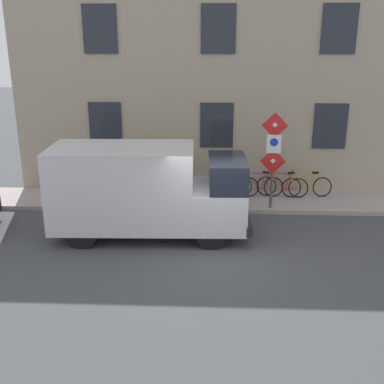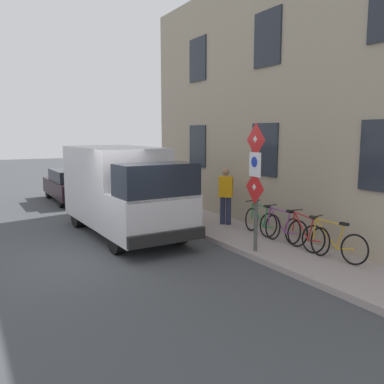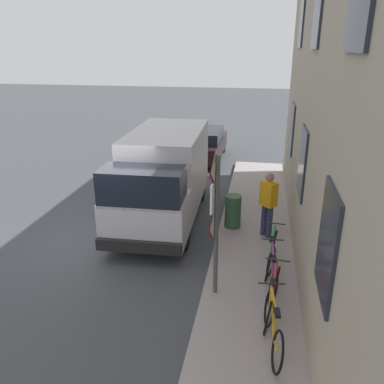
{
  "view_description": "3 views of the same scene",
  "coord_description": "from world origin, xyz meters",
  "px_view_note": "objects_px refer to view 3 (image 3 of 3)",
  "views": [
    {
      "loc": [
        -10.89,
        0.14,
        5.27
      ],
      "look_at": [
        2.07,
        0.71,
        0.95
      ],
      "focal_mm": 43.88,
      "sensor_mm": 36.0,
      "label": 1
    },
    {
      "loc": [
        -2.89,
        -9.06,
        2.91
      ],
      "look_at": [
        2.78,
        0.82,
        1.25
      ],
      "focal_mm": 38.0,
      "sensor_mm": 36.0,
      "label": 2
    },
    {
      "loc": [
        3.78,
        -8.39,
        4.81
      ],
      "look_at": [
        2.18,
        0.53,
        1.4
      ],
      "focal_mm": 36.66,
      "sensor_mm": 36.0,
      "label": 3
    }
  ],
  "objects_px": {
    "parked_hatchback": "(203,143)",
    "litter_bin": "(233,211)",
    "bicycle_orange": "(273,326)",
    "bicycle_purple": "(272,272)",
    "delivery_van": "(163,175)",
    "pedestrian": "(268,202)",
    "bicycle_red": "(273,296)",
    "bicycle_green": "(272,253)",
    "sign_post_stacked": "(214,208)"
  },
  "relations": [
    {
      "from": "parked_hatchback",
      "to": "litter_bin",
      "type": "xyz_separation_m",
      "value": [
        1.9,
        -7.02,
        -0.14
      ]
    },
    {
      "from": "delivery_van",
      "to": "pedestrian",
      "type": "height_order",
      "value": "delivery_van"
    },
    {
      "from": "delivery_van",
      "to": "pedestrian",
      "type": "xyz_separation_m",
      "value": [
        2.96,
        -0.94,
        -0.26
      ]
    },
    {
      "from": "delivery_van",
      "to": "parked_hatchback",
      "type": "bearing_deg",
      "value": 176.91
    },
    {
      "from": "delivery_van",
      "to": "parked_hatchback",
      "type": "height_order",
      "value": "delivery_van"
    },
    {
      "from": "bicycle_orange",
      "to": "pedestrian",
      "type": "height_order",
      "value": "pedestrian"
    },
    {
      "from": "bicycle_orange",
      "to": "bicycle_purple",
      "type": "relative_size",
      "value": 1.0
    },
    {
      "from": "bicycle_red",
      "to": "delivery_van",
      "type": "bearing_deg",
      "value": 44.81
    },
    {
      "from": "sign_post_stacked",
      "to": "litter_bin",
      "type": "bearing_deg",
      "value": 87.27
    },
    {
      "from": "parked_hatchback",
      "to": "litter_bin",
      "type": "distance_m",
      "value": 7.27
    },
    {
      "from": "bicycle_red",
      "to": "bicycle_purple",
      "type": "distance_m",
      "value": 0.82
    },
    {
      "from": "delivery_van",
      "to": "litter_bin",
      "type": "height_order",
      "value": "delivery_van"
    },
    {
      "from": "delivery_van",
      "to": "pedestrian",
      "type": "relative_size",
      "value": 3.13
    },
    {
      "from": "pedestrian",
      "to": "litter_bin",
      "type": "distance_m",
      "value": 1.1
    },
    {
      "from": "delivery_van",
      "to": "bicycle_purple",
      "type": "height_order",
      "value": "delivery_van"
    },
    {
      "from": "sign_post_stacked",
      "to": "bicycle_red",
      "type": "relative_size",
      "value": 1.69
    },
    {
      "from": "bicycle_purple",
      "to": "litter_bin",
      "type": "height_order",
      "value": "litter_bin"
    },
    {
      "from": "delivery_van",
      "to": "litter_bin",
      "type": "relative_size",
      "value": 5.99
    },
    {
      "from": "bicycle_purple",
      "to": "parked_hatchback",
      "type": "bearing_deg",
      "value": 14.95
    },
    {
      "from": "bicycle_red",
      "to": "bicycle_green",
      "type": "distance_m",
      "value": 1.63
    },
    {
      "from": "delivery_van",
      "to": "litter_bin",
      "type": "distance_m",
      "value": 2.25
    },
    {
      "from": "sign_post_stacked",
      "to": "parked_hatchback",
      "type": "xyz_separation_m",
      "value": [
        -1.75,
        10.12,
        -1.24
      ]
    },
    {
      "from": "bicycle_red",
      "to": "pedestrian",
      "type": "xyz_separation_m",
      "value": [
        -0.11,
        3.21,
        0.56
      ]
    },
    {
      "from": "bicycle_green",
      "to": "pedestrian",
      "type": "distance_m",
      "value": 1.68
    },
    {
      "from": "litter_bin",
      "to": "pedestrian",
      "type": "bearing_deg",
      "value": -23.68
    },
    {
      "from": "bicycle_green",
      "to": "litter_bin",
      "type": "xyz_separation_m",
      "value": [
        -1.01,
        1.97,
        0.08
      ]
    },
    {
      "from": "bicycle_purple",
      "to": "litter_bin",
      "type": "distance_m",
      "value": 2.97
    },
    {
      "from": "delivery_van",
      "to": "bicycle_purple",
      "type": "relative_size",
      "value": 3.14
    },
    {
      "from": "bicycle_purple",
      "to": "bicycle_green",
      "type": "bearing_deg",
      "value": -1.66
    },
    {
      "from": "bicycle_orange",
      "to": "bicycle_purple",
      "type": "height_order",
      "value": "same"
    },
    {
      "from": "bicycle_orange",
      "to": "bicycle_green",
      "type": "distance_m",
      "value": 2.45
    },
    {
      "from": "pedestrian",
      "to": "litter_bin",
      "type": "relative_size",
      "value": 1.91
    },
    {
      "from": "bicycle_green",
      "to": "pedestrian",
      "type": "height_order",
      "value": "pedestrian"
    },
    {
      "from": "bicycle_purple",
      "to": "litter_bin",
      "type": "bearing_deg",
      "value": 18.37
    },
    {
      "from": "bicycle_orange",
      "to": "litter_bin",
      "type": "relative_size",
      "value": 1.91
    },
    {
      "from": "bicycle_red",
      "to": "bicycle_purple",
      "type": "bearing_deg",
      "value": 8.44
    },
    {
      "from": "bicycle_red",
      "to": "litter_bin",
      "type": "height_order",
      "value": "litter_bin"
    },
    {
      "from": "bicycle_red",
      "to": "litter_bin",
      "type": "xyz_separation_m",
      "value": [
        -1.01,
        3.61,
        0.08
      ]
    },
    {
      "from": "bicycle_purple",
      "to": "pedestrian",
      "type": "bearing_deg",
      "value": 1.03
    },
    {
      "from": "parked_hatchback",
      "to": "bicycle_red",
      "type": "bearing_deg",
      "value": -164.58
    },
    {
      "from": "bicycle_orange",
      "to": "bicycle_red",
      "type": "distance_m",
      "value": 0.82
    },
    {
      "from": "delivery_van",
      "to": "bicycle_red",
      "type": "xyz_separation_m",
      "value": [
        3.07,
        -4.15,
        -0.82
      ]
    },
    {
      "from": "bicycle_orange",
      "to": "litter_bin",
      "type": "height_order",
      "value": "litter_bin"
    },
    {
      "from": "bicycle_orange",
      "to": "bicycle_red",
      "type": "bearing_deg",
      "value": -6.53
    },
    {
      "from": "pedestrian",
      "to": "parked_hatchback",
      "type": "bearing_deg",
      "value": -114.42
    },
    {
      "from": "bicycle_red",
      "to": "pedestrian",
      "type": "bearing_deg",
      "value": 10.33
    },
    {
      "from": "sign_post_stacked",
      "to": "bicycle_green",
      "type": "height_order",
      "value": "sign_post_stacked"
    },
    {
      "from": "sign_post_stacked",
      "to": "bicycle_green",
      "type": "bearing_deg",
      "value": 44.16
    },
    {
      "from": "bicycle_purple",
      "to": "litter_bin",
      "type": "xyz_separation_m",
      "value": [
        -1.01,
        2.79,
        0.08
      ]
    },
    {
      "from": "parked_hatchback",
      "to": "bicycle_green",
      "type": "height_order",
      "value": "parked_hatchback"
    }
  ]
}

